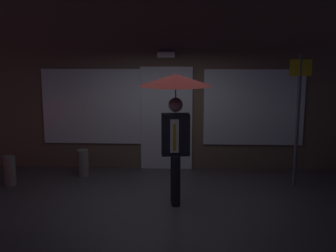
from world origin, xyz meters
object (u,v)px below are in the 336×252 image
at_px(street_sign_post, 298,113).
at_px(sidewalk_bollard, 83,163).
at_px(sidewalk_bollard_2, 10,171).
at_px(person_with_umbrella, 176,102).

xyz_separation_m(street_sign_post, sidewalk_bollard, (-4.18, 0.42, -1.13)).
distance_m(sidewalk_bollard, sidewalk_bollard_2, 1.41).
distance_m(street_sign_post, sidewalk_bollard_2, 5.55).
relative_size(sidewalk_bollard, sidewalk_bollard_2, 0.96).
bearing_deg(sidewalk_bollard, person_with_umbrella, -37.63).
height_order(street_sign_post, sidewalk_bollard_2, street_sign_post).
height_order(street_sign_post, sidewalk_bollard, street_sign_post).
xyz_separation_m(sidewalk_bollard, sidewalk_bollard_2, (-1.25, -0.65, 0.01)).
xyz_separation_m(person_with_umbrella, sidewalk_bollard, (-1.93, 1.49, -1.47)).
bearing_deg(sidewalk_bollard, street_sign_post, -5.70).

